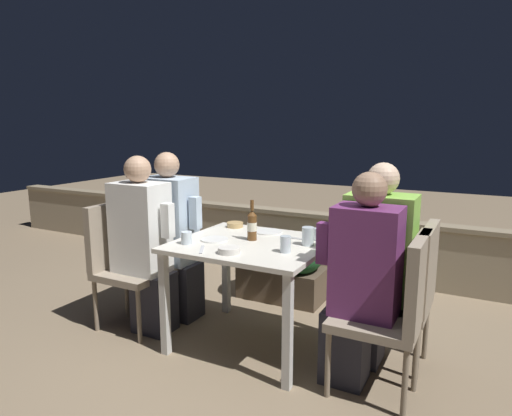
{
  "coord_description": "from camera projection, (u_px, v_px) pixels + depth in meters",
  "views": [
    {
      "loc": [
        1.39,
        -2.58,
        1.51
      ],
      "look_at": [
        0.0,
        0.06,
        0.94
      ],
      "focal_mm": 32.0,
      "sensor_mm": 36.0,
      "label": 1
    }
  ],
  "objects": [
    {
      "name": "plate_1",
      "position": [
        215.0,
        239.0,
        3.07
      ],
      "size": [
        0.19,
        0.19,
        0.01
      ],
      "color": "white",
      "rests_on": "dining_table"
    },
    {
      "name": "dining_table",
      "position": [
        251.0,
        256.0,
        3.04
      ],
      "size": [
        0.97,
        0.86,
        0.72
      ],
      "color": "silver",
      "rests_on": "ground_plane"
    },
    {
      "name": "chair_left_far",
      "position": [
        152.0,
        246.0,
        3.62
      ],
      "size": [
        0.48,
        0.47,
        0.92
      ],
      "color": "gray",
      "rests_on": "ground_plane"
    },
    {
      "name": "bowl_1",
      "position": [
        229.0,
        250.0,
        2.77
      ],
      "size": [
        0.14,
        0.14,
        0.04
      ],
      "color": "silver",
      "rests_on": "dining_table"
    },
    {
      "name": "fork_0",
      "position": [
        293.0,
        238.0,
        3.11
      ],
      "size": [
        0.17,
        0.02,
        0.01
      ],
      "color": "silver",
      "rests_on": "dining_table"
    },
    {
      "name": "glass_cup_0",
      "position": [
        308.0,
        236.0,
        2.94
      ],
      "size": [
        0.08,
        0.08,
        0.12
      ],
      "color": "silver",
      "rests_on": "dining_table"
    },
    {
      "name": "person_white_polo",
      "position": [
        144.0,
        244.0,
        3.27
      ],
      "size": [
        0.48,
        0.26,
        1.28
      ],
      "color": "#282833",
      "rests_on": "ground_plane"
    },
    {
      "name": "chair_right_near",
      "position": [
        397.0,
        303.0,
        2.48
      ],
      "size": [
        0.48,
        0.47,
        0.92
      ],
      "color": "gray",
      "rests_on": "ground_plane"
    },
    {
      "name": "chair_left_near",
      "position": [
        123.0,
        255.0,
        3.39
      ],
      "size": [
        0.48,
        0.47,
        0.92
      ],
      "color": "gray",
      "rests_on": "ground_plane"
    },
    {
      "name": "chair_right_far",
      "position": [
        408.0,
        287.0,
        2.72
      ],
      "size": [
        0.48,
        0.47,
        0.92
      ],
      "color": "gray",
      "rests_on": "ground_plane"
    },
    {
      "name": "planter_hedge",
      "position": [
        282.0,
        262.0,
        3.91
      ],
      "size": [
        0.72,
        0.47,
        0.57
      ],
      "color": "brown",
      "rests_on": "ground_plane"
    },
    {
      "name": "person_green_blouse",
      "position": [
        374.0,
        266.0,
        2.8
      ],
      "size": [
        0.49,
        0.26,
        1.28
      ],
      "color": "#282833",
      "rests_on": "ground_plane"
    },
    {
      "name": "fork_1",
      "position": [
        202.0,
        250.0,
        2.83
      ],
      "size": [
        0.1,
        0.16,
        0.01
      ],
      "color": "silver",
      "rests_on": "dining_table"
    },
    {
      "name": "glass_cup_3",
      "position": [
        319.0,
        234.0,
        3.06
      ],
      "size": [
        0.07,
        0.07,
        0.08
      ],
      "color": "silver",
      "rests_on": "dining_table"
    },
    {
      "name": "plate_0",
      "position": [
        268.0,
        232.0,
        3.29
      ],
      "size": [
        0.2,
        0.2,
        0.01
      ],
      "color": "white",
      "rests_on": "dining_table"
    },
    {
      "name": "beer_bottle",
      "position": [
        252.0,
        225.0,
        3.06
      ],
      "size": [
        0.07,
        0.07,
        0.27
      ],
      "color": "brown",
      "rests_on": "dining_table"
    },
    {
      "name": "bowl_0",
      "position": [
        235.0,
        224.0,
        3.45
      ],
      "size": [
        0.12,
        0.12,
        0.04
      ],
      "color": "tan",
      "rests_on": "dining_table"
    },
    {
      "name": "glass_cup_1",
      "position": [
        187.0,
        238.0,
        2.97
      ],
      "size": [
        0.07,
        0.07,
        0.08
      ],
      "color": "silver",
      "rests_on": "dining_table"
    },
    {
      "name": "person_purple_stripe",
      "position": [
        360.0,
        281.0,
        2.56
      ],
      "size": [
        0.47,
        0.26,
        1.25
      ],
      "color": "#282833",
      "rests_on": "ground_plane"
    },
    {
      "name": "glass_cup_2",
      "position": [
        286.0,
        244.0,
        2.78
      ],
      "size": [
        0.07,
        0.07,
        0.1
      ],
      "color": "silver",
      "rests_on": "dining_table"
    },
    {
      "name": "person_blue_shirt",
      "position": [
        172.0,
        236.0,
        3.51
      ],
      "size": [
        0.48,
        0.26,
        1.29
      ],
      "color": "#282833",
      "rests_on": "ground_plane"
    },
    {
      "name": "ground_plane",
      "position": [
        252.0,
        343.0,
        3.16
      ],
      "size": [
        16.0,
        16.0,
        0.0
      ],
      "primitive_type": "plane",
      "color": "#847056"
    },
    {
      "name": "parapet_wall",
      "position": [
        331.0,
        244.0,
        4.57
      ],
      "size": [
        9.0,
        0.18,
        0.61
      ],
      "color": "gray",
      "rests_on": "ground_plane"
    }
  ]
}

